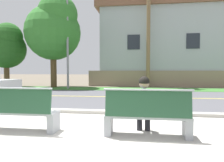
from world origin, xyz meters
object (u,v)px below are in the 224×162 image
object	(u,v)px
bench_left	(18,112)
seated_person_blue	(144,103)
streetlamp	(68,38)
shade_tree_far_left	(7,46)
bench_right	(147,116)
shade_tree_left	(54,28)

from	to	relation	value
bench_left	seated_person_blue	distance (m)	2.79
bench_left	streetlamp	world-z (taller)	streetlamp
shade_tree_far_left	streetlamp	bearing A→B (deg)	-5.26
bench_right	seated_person_blue	size ratio (longest dim) A/B	1.39
streetlamp	shade_tree_left	xyz separation A→B (m)	(-1.55, 0.94, 0.97)
bench_right	streetlamp	bearing A→B (deg)	117.28
seated_person_blue	bench_right	bearing A→B (deg)	-69.45
seated_person_blue	streetlamp	world-z (taller)	streetlamp
bench_right	shade_tree_far_left	bearing A→B (deg)	134.45
shade_tree_left	shade_tree_far_left	bearing A→B (deg)	-173.94
seated_person_blue	shade_tree_left	size ratio (longest dim) A/B	0.17
streetlamp	shade_tree_left	size ratio (longest dim) A/B	0.91
streetlamp	shade_tree_left	bearing A→B (deg)	148.93
bench_right	seated_person_blue	distance (m)	0.29
bench_left	streetlamp	xyz separation A→B (m)	(-2.77, 10.87, 3.46)
streetlamp	bench_left	bearing A→B (deg)	-75.73
bench_right	seated_person_blue	bearing A→B (deg)	110.55
bench_left	shade_tree_far_left	size ratio (longest dim) A/B	0.33
shade_tree_far_left	bench_left	bearing A→B (deg)	-53.82
bench_right	streetlamp	world-z (taller)	streetlamp
streetlamp	shade_tree_far_left	xyz separation A→B (m)	(-5.56, 0.51, -0.47)
seated_person_blue	streetlamp	size ratio (longest dim) A/B	0.18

